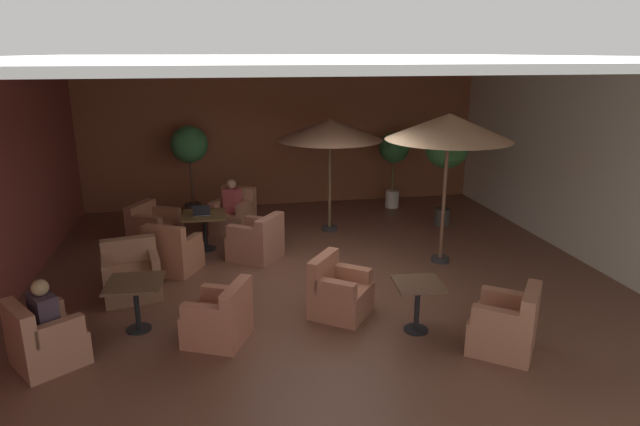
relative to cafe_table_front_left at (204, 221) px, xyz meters
name	(u,v)px	position (x,y,z in m)	size (l,w,h in m)	color
ground_plane	(326,285)	(1.89, -2.00, -0.56)	(9.47, 10.07, 0.02)	brown
wall_back_brick	(284,133)	(1.89, 2.99, 1.17)	(9.47, 0.08, 3.44)	brown
wall_right_plain	(602,167)	(6.59, -2.00, 1.17)	(0.08, 10.07, 3.44)	silver
ceiling_slab	(327,59)	(1.89, -2.00, 2.92)	(9.47, 10.07, 0.06)	silver
cafe_table_front_left	(204,221)	(0.00, 0.00, 0.00)	(0.80, 0.80, 0.69)	black
armchair_front_left_north	(257,242)	(0.91, -0.67, -0.23)	(1.08, 1.07, 0.82)	#AB6D55
armchair_front_left_east	(234,216)	(0.57, 0.97, -0.22)	(1.00, 0.99, 0.90)	#AD7254
armchair_front_left_south	(154,228)	(-0.98, 0.55, -0.25)	(1.07, 1.07, 0.78)	#A6684B
armchair_front_left_west	(174,254)	(-0.51, -1.01, -0.24)	(0.97, 0.97, 0.88)	#AA6B4B
cafe_table_front_right	(418,294)	(2.77, -3.72, -0.03)	(0.66, 0.66, 0.69)	black
armchair_front_right_north	(339,293)	(1.86, -3.05, -0.24)	(1.02, 1.02, 0.84)	#A7664B
armchair_front_right_east	(506,327)	(3.66, -4.40, -0.23)	(1.04, 1.03, 0.86)	#AA6C4E
cafe_table_mid_center	(135,292)	(-0.86, -3.00, 0.00)	(0.74, 0.74, 0.69)	black
armchair_mid_center_north	(220,319)	(0.21, -3.48, -0.25)	(0.95, 0.95, 0.79)	#B1694C
armchair_mid_center_east	(132,276)	(-1.08, -1.84, -0.24)	(0.94, 0.93, 0.83)	#A47354
armchair_mid_center_south	(44,341)	(-1.82, -3.67, -0.24)	(1.00, 1.00, 0.83)	#AE7256
patio_umbrella_tall_red	(330,130)	(2.52, 0.69, 1.53)	(2.12, 2.12, 2.31)	#2D2D2D
patio_umbrella_center_beige	(449,127)	(4.07, -1.42, 1.82)	(2.11, 2.11, 2.60)	#2D2D2D
potted_tree_left_corner	(447,150)	(4.96, 0.58, 1.06)	(0.90, 0.90, 2.14)	#3C3A33
potted_tree_mid_left	(394,153)	(4.34, 2.13, 0.75)	(0.71, 0.71, 1.79)	beige
potted_tree_mid_right	(190,150)	(-0.27, 2.08, 0.98)	(0.79, 0.79, 2.06)	#352F2E
patron_blue_shirt	(232,197)	(0.55, 0.94, 0.18)	(0.39, 0.36, 0.68)	#B84949
patron_by_window	(43,310)	(-1.79, -3.65, 0.15)	(0.41, 0.45, 0.66)	#3D2E3A
iced_drink_cup	(204,210)	(-0.01, 0.06, 0.19)	(0.08, 0.08, 0.11)	white
open_laptop	(202,212)	(-0.04, -0.06, 0.19)	(0.31, 0.23, 0.20)	#9EA0A5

